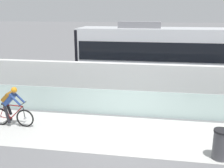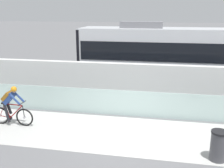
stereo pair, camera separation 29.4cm
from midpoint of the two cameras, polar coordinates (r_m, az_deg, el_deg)
ground_plane at (r=10.19m, az=3.03°, el=-10.48°), size 200.00×200.00×0.00m
bike_path_deck at (r=10.19m, az=3.03°, el=-10.45°), size 32.00×3.20×0.01m
glass_parapet at (r=11.67m, az=4.32°, el=-4.09°), size 32.00×0.05×1.13m
concrete_barrier_wall at (r=13.26m, az=5.26°, el=0.12°), size 32.00×0.36×1.95m
tram_rail_near at (r=15.91m, az=6.07°, el=-0.97°), size 32.00×0.08×0.01m
tram_rail_far at (r=17.29m, az=6.48°, el=0.33°), size 32.00×0.08×0.01m
tram at (r=16.17m, az=13.59°, el=5.81°), size 11.06×2.54×3.81m
cyclist_on_bike at (r=11.29m, az=-19.79°, el=-4.39°), size 1.77×0.58×1.61m
trash_bin at (r=8.99m, az=22.41°, el=-11.95°), size 0.51×0.51×0.96m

